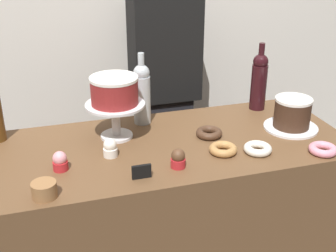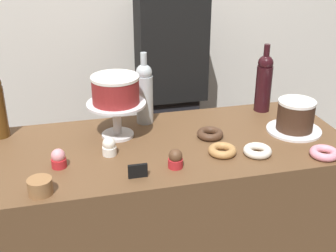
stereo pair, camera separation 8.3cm
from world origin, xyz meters
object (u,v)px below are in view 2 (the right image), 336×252
white_layer_cake (115,89)px  barista_figure (171,98)px  donut_sugar (257,151)px  cookie_stack (40,186)px  cupcake_vanilla (109,147)px  donut_chocolate (210,134)px  wine_bottle_dark_red (264,82)px  donut_pink (324,153)px  chocolate_round_cake (296,115)px  cupcake_strawberry (59,159)px  cake_stand_pedestal (117,113)px  donut_maple (222,150)px  cupcake_chocolate (175,159)px  price_sign_chalkboard (138,171)px  wine_bottle_clear (144,92)px

white_layer_cake → barista_figure: (0.37, 0.53, -0.27)m
donut_sugar → cookie_stack: (-0.82, -0.08, 0.01)m
cupcake_vanilla → donut_chocolate: 0.44m
wine_bottle_dark_red → donut_pink: wine_bottle_dark_red is taller
chocolate_round_cake → cupcake_strawberry: chocolate_round_cake is taller
cookie_stack → barista_figure: barista_figure is taller
cake_stand_pedestal → donut_chocolate: size_ratio=2.21×
cake_stand_pedestal → donut_chocolate: bearing=-15.8°
chocolate_round_cake → donut_pink: (-0.00, -0.24, -0.06)m
chocolate_round_cake → barista_figure: bearing=120.1°
donut_pink → chocolate_round_cake: bearing=90.0°
donut_maple → cupcake_chocolate: bearing=-164.8°
price_sign_chalkboard → barista_figure: (0.35, 0.89, -0.09)m
chocolate_round_cake → donut_maple: size_ratio=1.43×
cake_stand_pedestal → white_layer_cake: (0.00, 0.00, 0.11)m
cupcake_chocolate → cupcake_strawberry: size_ratio=1.00×
wine_bottle_dark_red → chocolate_round_cake: bearing=-82.0°
cupcake_strawberry → donut_maple: bearing=-4.5°
donut_sugar → price_sign_chalkboard: price_sign_chalkboard is taller
wine_bottle_clear → cupcake_chocolate: 0.45m
cupcake_strawberry → wine_bottle_clear: bearing=40.1°
donut_chocolate → donut_pink: bearing=-35.7°
wine_bottle_clear → price_sign_chalkboard: wine_bottle_clear is taller
wine_bottle_dark_red → cookie_stack: bearing=-154.1°
chocolate_round_cake → donut_chocolate: 0.38m
cupcake_vanilla → price_sign_chalkboard: bearing=-68.3°
white_layer_cake → chocolate_round_cake: size_ratio=1.24×
cupcake_chocolate → donut_chocolate: 0.30m
cake_stand_pedestal → chocolate_round_cake: (0.76, -0.14, -0.03)m
cake_stand_pedestal → donut_chocolate: (0.38, -0.11, -0.09)m
cake_stand_pedestal → donut_sugar: 0.60m
cupcake_vanilla → chocolate_round_cake: bearing=1.8°
wine_bottle_dark_red → donut_maple: wine_bottle_dark_red is taller
cupcake_vanilla → cookie_stack: cupcake_vanilla is taller
cupcake_vanilla → wine_bottle_dark_red: bearing=20.0°
cake_stand_pedestal → wine_bottle_clear: bearing=39.0°
cupcake_strawberry → donut_pink: cupcake_strawberry is taller
cupcake_vanilla → donut_sugar: cupcake_vanilla is taller
chocolate_round_cake → donut_sugar: chocolate_round_cake is taller
donut_pink → barista_figure: size_ratio=0.07×
cupcake_strawberry → donut_pink: (1.00, -0.16, -0.02)m
white_layer_cake → price_sign_chalkboard: (0.02, -0.36, -0.18)m
cookie_stack → price_sign_chalkboard: (0.34, 0.03, -0.00)m
donut_maple → price_sign_chalkboard: bearing=-165.1°
white_layer_cake → chocolate_round_cake: white_layer_cake is taller
cake_stand_pedestal → donut_pink: cake_stand_pedestal is taller
wine_bottle_dark_red → donut_pink: size_ratio=2.91×
barista_figure → cookie_stack: bearing=-126.7°
wine_bottle_clear → donut_pink: size_ratio=2.91×
cupcake_vanilla → price_sign_chalkboard: cupcake_vanilla is taller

